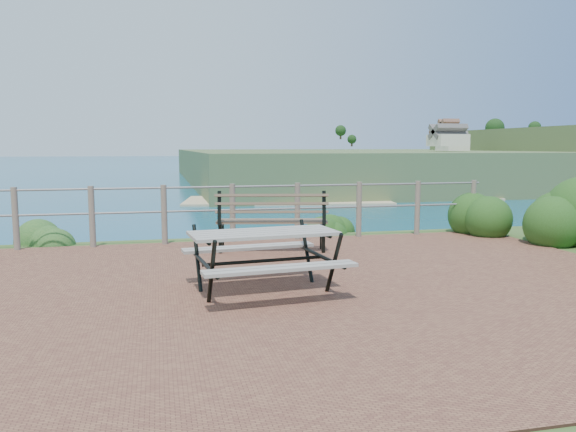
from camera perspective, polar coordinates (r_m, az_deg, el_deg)
name	(u,v)px	position (r m, az deg, el deg)	size (l,w,h in m)	color
ground	(271,291)	(6.53, -1.74, -7.61)	(10.00, 7.00, 0.12)	brown
ocean	(161,151)	(206.20, -12.82, 6.46)	(1200.00, 1200.00, 0.00)	#146B79
safety_railing	(233,210)	(9.68, -5.66, 0.63)	(9.40, 0.10, 1.00)	#6B5B4C
distant_bay	(572,154)	(272.01, 26.92, 5.67)	(290.00, 232.36, 24.00)	#466633
picnic_table	(264,255)	(6.34, -2.49, -3.96)	(1.69, 1.41, 0.69)	gray
park_bench	(272,212)	(8.76, -1.65, 0.41)	(1.77, 0.77, 0.97)	brown
shrub_right_front	(565,244)	(10.70, 26.31, -2.56)	(1.44, 1.44, 2.04)	#234615
shrub_right_edge	(492,235)	(11.24, 20.03, -1.81)	(0.98, 0.98, 1.40)	#234615
shrub_lip_west	(50,243)	(10.52, -23.02, -2.54)	(0.81, 0.81, 0.57)	#1D4F1F
shrub_lip_east	(331,231)	(11.10, 4.37, -1.51)	(0.73, 0.73, 0.45)	#234615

